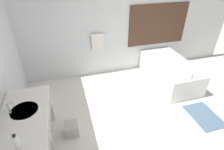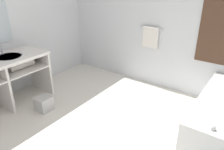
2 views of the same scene
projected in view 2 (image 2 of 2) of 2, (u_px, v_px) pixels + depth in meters
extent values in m
plane|color=silver|center=(91.00, 149.00, 2.83)|extent=(16.00, 16.00, 0.00)
cube|color=silver|center=(169.00, 19.00, 3.92)|extent=(7.40, 0.06, 2.70)
cylinder|color=silver|center=(151.00, 28.00, 4.11)|extent=(0.50, 0.02, 0.02)
cube|color=silver|center=(150.00, 37.00, 4.17)|extent=(0.32, 0.04, 0.40)
cylinder|color=white|center=(10.00, 59.00, 3.59)|extent=(0.40, 0.40, 0.11)
cube|color=white|center=(0.00, 86.00, 3.58)|extent=(0.62, 0.04, 0.80)
cube|color=white|center=(40.00, 71.00, 4.16)|extent=(0.62, 0.04, 0.80)
cylinder|color=silver|center=(22.00, 65.00, 3.74)|extent=(0.13, 0.45, 0.13)
cylinder|color=silver|center=(3.00, 54.00, 3.67)|extent=(0.04, 0.04, 0.02)
cylinder|color=silver|center=(1.00, 48.00, 3.63)|extent=(0.02, 0.02, 0.16)
cube|color=silver|center=(2.00, 45.00, 3.58)|extent=(0.07, 0.01, 0.01)
sphere|color=silver|center=(213.00, 127.00, 2.31)|extent=(0.06, 0.06, 0.06)
cube|color=#B2B2B2|center=(44.00, 104.00, 3.62)|extent=(0.24, 0.24, 0.24)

